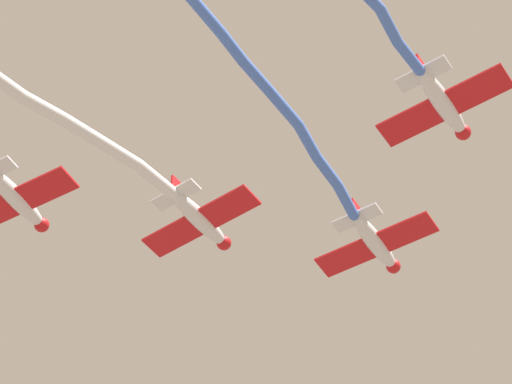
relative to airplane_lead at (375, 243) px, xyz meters
name	(u,v)px	position (x,y,z in m)	size (l,w,h in m)	color
airplane_lead	(375,243)	(0.00, 0.00, 0.00)	(6.23, 8.07, 2.01)	white
smoke_trail_lead	(257,81)	(12.68, -5.50, 1.38)	(20.33, 10.32, 3.44)	#4C75DB
airplane_left_wing	(200,220)	(3.80, -10.53, 0.00)	(6.19, 7.97, 2.01)	white
smoke_trail_left_wing	(23,98)	(15.46, -18.13, -1.13)	(18.15, 14.42, 2.49)	white
airplane_right_wing	(443,104)	(10.08, 4.89, 0.30)	(6.22, 8.02, 2.01)	white
airplane_slot	(17,199)	(7.59, -21.08, -0.30)	(6.24, 8.11, 2.01)	white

